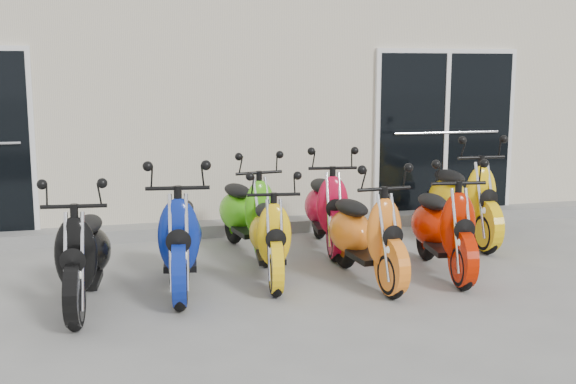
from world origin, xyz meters
The scene contains 12 objects.
ground centered at (0.00, 0.00, 0.00)m, with size 80.00×80.00×0.00m, color gray.
building centered at (0.00, 5.20, 1.60)m, with size 14.00×6.00×3.20m, color beige.
front_step centered at (0.00, 2.02, 0.07)m, with size 14.00×0.40×0.15m, color gray.
door_right centered at (2.60, 2.17, 1.26)m, with size 2.02×0.08×2.22m, color black.
scooter_front_black centered at (-2.10, -0.49, 0.60)m, with size 0.59×1.63×1.20m, color black, non-canonical shape.
scooter_front_blue centered at (-1.24, -0.18, 0.64)m, with size 0.63×1.74×1.28m, color navy, non-canonical shape.
scooter_front_orange_a centered at (-0.35, -0.08, 0.57)m, with size 0.56×1.53×1.13m, color yellow, non-canonical shape.
scooter_front_orange_b centered at (0.53, -0.36, 0.60)m, with size 0.60×1.64×1.21m, color orange, non-canonical shape.
scooter_front_red centered at (1.38, -0.29, 0.61)m, with size 0.60×1.65×1.22m, color #C11900, non-canonical shape.
scooter_back_green centered at (-0.36, 0.99, 0.60)m, with size 0.59×1.62×1.20m, color #4CBE15, non-canonical shape.
scooter_back_red centered at (0.55, 0.97, 0.61)m, with size 0.60×1.66×1.23m, color red, non-canonical shape.
scooter_back_yellow centered at (2.23, 0.91, 0.66)m, with size 0.65×1.79×1.32m, color yellow, non-canonical shape.
Camera 1 is at (-1.89, -6.75, 2.06)m, focal length 45.00 mm.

